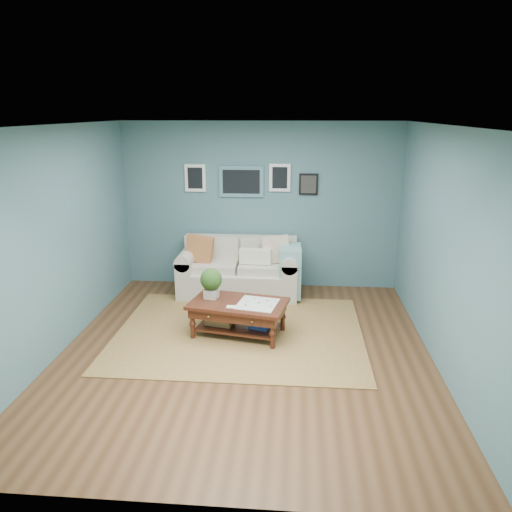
# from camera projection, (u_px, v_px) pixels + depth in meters

# --- Properties ---
(room_shell) EXTENTS (5.00, 5.02, 2.70)m
(room_shell) POSITION_uv_depth(u_px,v_px,m) (244.00, 244.00, 5.81)
(room_shell) COLOR brown
(room_shell) RESTS_ON ground
(area_rug) EXTENTS (3.25, 2.60, 0.01)m
(area_rug) POSITION_uv_depth(u_px,v_px,m) (239.00, 332.00, 6.66)
(area_rug) COLOR brown
(area_rug) RESTS_ON ground
(loveseat) EXTENTS (1.93, 0.88, 0.99)m
(loveseat) POSITION_uv_depth(u_px,v_px,m) (244.00, 270.00, 7.97)
(loveseat) COLOR beige
(loveseat) RESTS_ON ground
(coffee_table) EXTENTS (1.35, 0.95, 0.86)m
(coffee_table) POSITION_uv_depth(u_px,v_px,m) (234.00, 307.00, 6.52)
(coffee_table) COLOR black
(coffee_table) RESTS_ON ground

